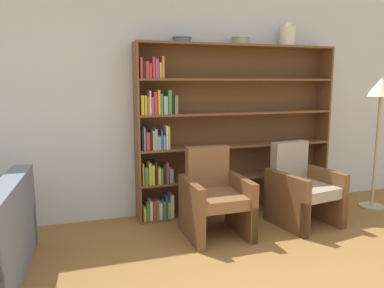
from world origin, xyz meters
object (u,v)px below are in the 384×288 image
(vase_tall, at_px, (287,36))
(armchair_leather, at_px, (214,197))
(bookshelf, at_px, (221,132))
(bowl_brass, at_px, (240,40))
(bowl_terracotta, at_px, (182,39))
(armchair_cushioned, at_px, (302,189))
(floor_lamp, at_px, (381,97))

(vase_tall, distance_m, armchair_leather, 2.26)
(bookshelf, distance_m, bowl_brass, 1.14)
(bowl_brass, height_order, armchair_leather, bowl_brass)
(bowl_terracotta, relative_size, armchair_cushioned, 0.25)
(armchair_leather, relative_size, floor_lamp, 0.55)
(bowl_terracotta, bearing_deg, bowl_brass, -0.00)
(bookshelf, distance_m, armchair_leather, 0.96)
(vase_tall, distance_m, floor_lamp, 1.41)
(bowl_terracotta, xyz_separation_m, bowl_brass, (0.73, -0.00, 0.01))
(bookshelf, relative_size, vase_tall, 8.74)
(bookshelf, xyz_separation_m, armchair_leather, (-0.34, -0.67, -0.61))
(bookshelf, distance_m, bowl_terracotta, 1.21)
(vase_tall, bearing_deg, bookshelf, 178.37)
(armchair_leather, bearing_deg, floor_lamp, -175.71)
(vase_tall, relative_size, armchair_leather, 0.31)
(bookshelf, xyz_separation_m, bowl_brass, (0.23, -0.02, 1.11))
(armchair_leather, relative_size, armchair_cushioned, 1.00)
(vase_tall, bearing_deg, bowl_brass, 180.00)
(bowl_terracotta, height_order, vase_tall, vase_tall)
(armchair_leather, bearing_deg, vase_tall, -152.42)
(vase_tall, xyz_separation_m, armchair_cushioned, (-0.13, -0.64, -1.79))
(bowl_terracotta, relative_size, vase_tall, 0.81)
(armchair_cushioned, xyz_separation_m, floor_lamp, (1.22, 0.19, 1.04))
(bowl_terracotta, xyz_separation_m, armchair_leather, (0.17, -0.64, -1.70))
(bowl_terracotta, distance_m, bowl_brass, 0.74)
(bookshelf, xyz_separation_m, floor_lamp, (1.97, -0.48, 0.43))
(armchair_leather, height_order, armchair_cushioned, same)
(armchair_cushioned, bearing_deg, bowl_brass, -61.08)
(bowl_brass, distance_m, floor_lamp, 1.92)
(armchair_leather, bearing_deg, bowl_terracotta, -75.86)
(vase_tall, bearing_deg, armchair_leather, -152.02)
(armchair_cushioned, bearing_deg, bowl_terracotta, -36.95)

